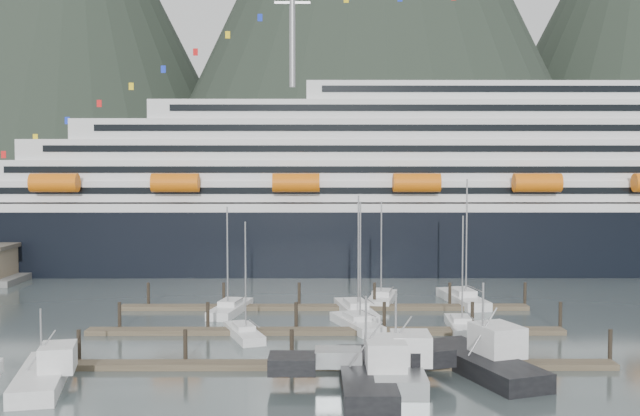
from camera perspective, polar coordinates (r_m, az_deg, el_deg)
The scene contains 17 objects.
ground at distance 73.56m, azimuth 4.41°, elevation -10.02°, with size 1600.00×1600.00×0.00m, color #4C595A.
mountains at distance 678.62m, azimuth 4.90°, elevation 15.49°, with size 870.00×440.00×420.00m.
cruise_ship at distance 131.44m, azimuth 15.63°, elevation 0.92°, with size 210.00×30.40×50.30m.
dock_near at distance 63.60m, azimuth 0.63°, elevation -11.81°, with size 48.18×2.28×3.20m.
dock_mid at distance 76.24m, azimuth 0.48°, elevation -9.31°, with size 48.18×2.28×3.20m.
dock_far at distance 88.99m, azimuth 0.38°, elevation -7.53°, with size 48.18×2.28×3.20m.
sailboat_b at distance 74.91m, azimuth -5.83°, elevation -9.48°, with size 4.96×8.88×11.82m.
sailboat_c at distance 78.75m, azimuth 2.81°, elevation -8.83°, with size 5.48×9.80×13.68m.
sailboat_d at distance 85.69m, azimuth 2.75°, elevation -7.86°, with size 4.72×12.17×14.11m.
sailboat_e at distance 87.34m, azimuth -6.84°, elevation -7.68°, with size 4.44×10.42×12.76m.
sailboat_f at distance 93.18m, azimuth 4.75°, elevation -6.98°, with size 4.68×9.97×13.15m.
sailboat_g at distance 94.55m, azimuth 10.81°, elevation -6.87°, with size 4.73×12.38×15.89m.
sailboat_h at distance 79.27m, azimuth 10.67°, elevation -8.81°, with size 2.77×8.38×12.22m.
trawler_a at distance 62.27m, azimuth -20.57°, elevation -11.81°, with size 9.07×12.31×6.51m.
trawler_b at distance 60.48m, azimuth 5.64°, elevation -11.97°, with size 9.10×11.95×7.74m.
trawler_c at distance 58.66m, azimuth 3.33°, elevation -12.45°, with size 10.40×14.83×7.59m.
trawler_d at distance 63.18m, azimuth 12.15°, elevation -11.33°, with size 11.40×14.21×8.17m.
Camera 1 is at (-5.83, -71.43, 16.57)m, focal length 42.00 mm.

